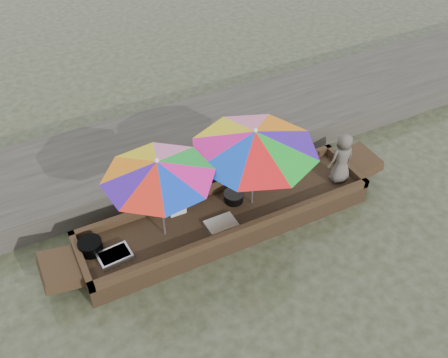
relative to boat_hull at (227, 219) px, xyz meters
name	(u,v)px	position (x,y,z in m)	size (l,w,h in m)	color
water	(227,226)	(0.00, 0.00, -0.17)	(80.00, 80.00, 0.00)	#272B19
dock	(176,145)	(0.00, 2.20, 0.08)	(22.00, 2.20, 0.50)	#2D2B26
boat_hull	(227,219)	(0.00, 0.00, 0.00)	(5.04, 1.20, 0.35)	black
cooking_pot	(90,246)	(-2.27, 0.19, 0.27)	(0.37, 0.37, 0.20)	black
tray_crayfish	(115,256)	(-1.99, -0.12, 0.22)	(0.50, 0.34, 0.09)	silver
tray_scallop	(221,224)	(-0.23, -0.24, 0.21)	(0.50, 0.34, 0.06)	silver
charcoal_grill	(234,197)	(0.23, 0.18, 0.25)	(0.33, 0.33, 0.16)	black
supply_bag	(176,206)	(-0.75, 0.39, 0.30)	(0.28, 0.22, 0.26)	silver
vendor	(342,158)	(2.17, -0.18, 0.67)	(0.49, 0.32, 0.99)	#4E4741
umbrella_bow	(161,199)	(-1.12, 0.00, 0.95)	(1.70, 1.70, 1.55)	green
umbrella_stern	(254,168)	(0.49, 0.00, 0.95)	(2.06, 2.06, 1.55)	orange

